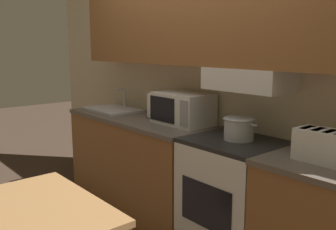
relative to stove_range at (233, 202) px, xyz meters
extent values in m
plane|color=#3D2D23|center=(-0.49, 0.29, -0.47)|extent=(16.00, 16.00, 0.00)
cube|color=beige|center=(-0.49, 0.31, 0.81)|extent=(5.39, 0.05, 2.55)
cube|color=brown|center=(-0.49, 0.13, 1.30)|extent=(2.99, 0.32, 0.65)
cube|color=silver|center=(0.00, 0.13, 0.89)|extent=(0.62, 0.34, 0.16)
cube|color=brown|center=(-1.16, 0.00, -0.02)|extent=(1.64, 0.58, 0.90)
cube|color=brown|center=(-1.16, 0.00, 0.45)|extent=(1.66, 0.60, 0.04)
cube|color=brown|center=(0.68, 0.00, 0.45)|extent=(0.68, 0.60, 0.04)
cube|color=silver|center=(0.00, 0.00, -0.02)|extent=(0.66, 0.58, 0.91)
cube|color=black|center=(0.00, 0.00, 0.45)|extent=(0.66, 0.58, 0.03)
cube|color=black|center=(0.00, -0.29, 0.05)|extent=(0.46, 0.01, 0.32)
cylinder|color=black|center=(-0.15, -0.11, 0.46)|extent=(0.09, 0.09, 0.01)
cylinder|color=black|center=(0.15, -0.11, 0.46)|extent=(0.09, 0.09, 0.01)
cylinder|color=black|center=(-0.15, 0.12, 0.46)|extent=(0.09, 0.09, 0.01)
cylinder|color=black|center=(0.15, 0.12, 0.46)|extent=(0.09, 0.09, 0.01)
cylinder|color=#B7BABF|center=(0.01, 0.03, 0.55)|extent=(0.21, 0.21, 0.16)
torus|color=#B7BABF|center=(0.01, 0.03, 0.62)|extent=(0.23, 0.23, 0.01)
cylinder|color=#B7BABF|center=(-0.12, 0.03, 0.59)|extent=(0.05, 0.01, 0.01)
cylinder|color=#B7BABF|center=(0.13, 0.03, 0.59)|extent=(0.05, 0.01, 0.01)
cube|color=silver|center=(-0.66, 0.10, 0.60)|extent=(0.50, 0.32, 0.27)
cube|color=black|center=(-0.74, -0.07, 0.60)|extent=(0.31, 0.01, 0.21)
cube|color=gray|center=(-0.47, -0.07, 0.60)|extent=(0.09, 0.01, 0.21)
cube|color=silver|center=(0.65, -0.01, 0.56)|extent=(0.29, 0.19, 0.19)
cube|color=black|center=(0.50, -0.01, 0.59)|extent=(0.01, 0.02, 0.02)
cube|color=black|center=(0.55, -0.01, 0.65)|extent=(0.04, 0.13, 0.01)
cube|color=black|center=(0.62, -0.01, 0.65)|extent=(0.04, 0.13, 0.01)
cube|color=black|center=(0.68, -0.01, 0.65)|extent=(0.04, 0.13, 0.01)
cube|color=#B7BABF|center=(-1.63, 0.00, 0.48)|extent=(0.59, 0.40, 0.02)
cube|color=#4C4F54|center=(-1.63, -0.02, 0.48)|extent=(0.51, 0.30, 0.01)
cylinder|color=#B7BABF|center=(-1.63, 0.15, 0.59)|extent=(0.02, 0.02, 0.19)
cylinder|color=#B7BABF|center=(-1.63, 0.09, 0.68)|extent=(0.02, 0.12, 0.02)
cylinder|color=black|center=(-1.05, 0.08, 0.47)|extent=(0.12, 0.12, 0.01)
cylinder|color=white|center=(-1.05, 0.08, 0.58)|extent=(0.10, 0.10, 0.22)
cube|color=#9E7042|center=(-0.19, -1.46, 0.28)|extent=(0.93, 0.80, 0.04)
camera|label=1|loc=(1.66, -2.03, 1.12)|focal=40.00mm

